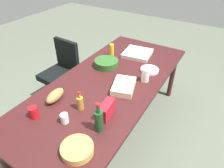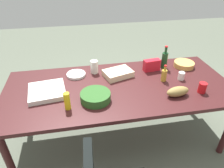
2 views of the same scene
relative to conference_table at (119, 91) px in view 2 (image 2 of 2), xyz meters
The scene contains 15 objects.
ground_plane 0.72m from the conference_table, ahead, with size 10.00×10.00×0.00m, color #5E6656.
conference_table is the anchor object (origin of this frame).
chip_bag_red 0.55m from the conference_table, 30.76° to the left, with size 0.20×0.08×0.14m, color red.
mustard_bottle 0.64m from the conference_table, 152.26° to the right, with size 0.06×0.06×0.17m, color yellow.
dressing_bottle 0.53m from the conference_table, ahead, with size 0.07×0.07×0.20m.
salad_bowl 0.37m from the conference_table, 143.97° to the right, with size 0.30×0.30×0.08m, color #2C5C24.
paper_cup 0.73m from the conference_table, ahead, with size 0.07×0.07×0.09m, color white.
red_solo_cup 0.87m from the conference_table, 18.39° to the right, with size 0.08×0.08×0.11m, color red.
chip_bowl 0.95m from the conference_table, 18.07° to the left, with size 0.25×0.25×0.06m, color #DAA24F.
sheet_cake 0.24m from the conference_table, 82.46° to the left, with size 0.32×0.22×0.07m, color beige.
mayo_jar 0.44m from the conference_table, 124.10° to the left, with size 0.09×0.09×0.16m, color white.
pizza_box 0.77m from the conference_table, behind, with size 0.36×0.36×0.05m, color silver.
paper_plate_stack 0.56m from the conference_table, 145.83° to the left, with size 0.22×0.22×0.03m, color white.
bread_loaf 0.62m from the conference_table, 27.67° to the right, with size 0.24×0.11×0.10m, color olive.
wine_bottle 0.73m from the conference_table, 26.08° to the left, with size 0.09×0.09×0.29m.
Camera 2 is at (-0.42, -1.82, 2.01)m, focal length 32.79 mm.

